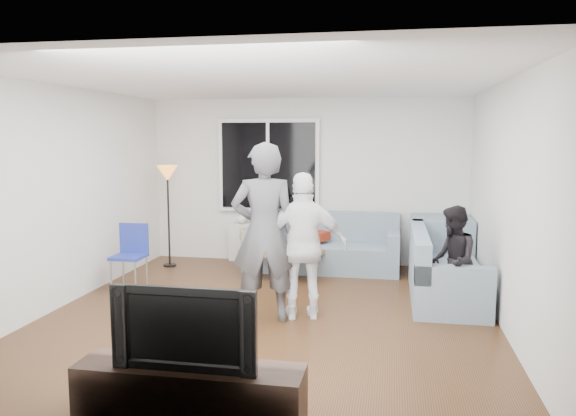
% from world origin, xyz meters
% --- Properties ---
extents(floor, '(5.00, 5.50, 0.04)m').
position_xyz_m(floor, '(0.00, 0.00, -0.02)').
color(floor, '#56351C').
rests_on(floor, ground).
extents(ceiling, '(5.00, 5.50, 0.04)m').
position_xyz_m(ceiling, '(0.00, 0.00, 2.62)').
color(ceiling, white).
rests_on(ceiling, ground).
extents(wall_back, '(5.00, 0.04, 2.60)m').
position_xyz_m(wall_back, '(0.00, 2.77, 1.30)').
color(wall_back, silver).
rests_on(wall_back, ground).
extents(wall_front, '(5.00, 0.04, 2.60)m').
position_xyz_m(wall_front, '(0.00, -2.77, 1.30)').
color(wall_front, silver).
rests_on(wall_front, ground).
extents(wall_left, '(0.04, 5.50, 2.60)m').
position_xyz_m(wall_left, '(-2.52, 0.00, 1.30)').
color(wall_left, silver).
rests_on(wall_left, ground).
extents(wall_right, '(0.04, 5.50, 2.60)m').
position_xyz_m(wall_right, '(2.52, 0.00, 1.30)').
color(wall_right, silver).
rests_on(wall_right, ground).
extents(window_frame, '(1.62, 0.06, 1.47)m').
position_xyz_m(window_frame, '(-0.60, 2.69, 1.55)').
color(window_frame, white).
rests_on(window_frame, wall_back).
extents(window_glass, '(1.50, 0.02, 1.35)m').
position_xyz_m(window_glass, '(-0.60, 2.65, 1.55)').
color(window_glass, black).
rests_on(window_glass, window_frame).
extents(window_mullion, '(0.05, 0.03, 1.35)m').
position_xyz_m(window_mullion, '(-0.60, 2.64, 1.55)').
color(window_mullion, white).
rests_on(window_mullion, window_frame).
extents(radiator, '(1.30, 0.12, 0.62)m').
position_xyz_m(radiator, '(-0.60, 2.65, 0.31)').
color(radiator, silver).
rests_on(radiator, floor).
extents(potted_plant, '(0.20, 0.17, 0.32)m').
position_xyz_m(potted_plant, '(-0.31, 2.62, 0.78)').
color(potted_plant, '#2F6227').
rests_on(potted_plant, radiator).
extents(vase, '(0.20, 0.20, 0.18)m').
position_xyz_m(vase, '(-1.03, 2.62, 0.71)').
color(vase, white).
rests_on(vase, radiator).
extents(sofa_back_section, '(2.30, 0.85, 0.85)m').
position_xyz_m(sofa_back_section, '(0.31, 2.27, 0.42)').
color(sofa_back_section, gray).
rests_on(sofa_back_section, floor).
extents(sofa_right_section, '(2.00, 0.85, 0.85)m').
position_xyz_m(sofa_right_section, '(2.02, 1.05, 0.42)').
color(sofa_right_section, gray).
rests_on(sofa_right_section, floor).
extents(sofa_corner, '(0.85, 0.85, 0.85)m').
position_xyz_m(sofa_corner, '(2.05, 2.27, 0.42)').
color(sofa_corner, gray).
rests_on(sofa_corner, floor).
extents(cushion_yellow, '(0.46, 0.42, 0.14)m').
position_xyz_m(cushion_yellow, '(-0.76, 2.25, 0.51)').
color(cushion_yellow, gold).
rests_on(cushion_yellow, sofa_back_section).
extents(cushion_red, '(0.45, 0.43, 0.13)m').
position_xyz_m(cushion_red, '(0.21, 2.33, 0.51)').
color(cushion_red, maroon).
rests_on(cushion_red, sofa_back_section).
extents(coffee_table, '(1.20, 0.81, 0.40)m').
position_xyz_m(coffee_table, '(-0.19, 1.68, 0.20)').
color(coffee_table, '#9D734C').
rests_on(coffee_table, floor).
extents(pitcher, '(0.17, 0.17, 0.17)m').
position_xyz_m(pitcher, '(-0.29, 1.62, 0.49)').
color(pitcher, maroon).
rests_on(pitcher, coffee_table).
extents(side_chair, '(0.40, 0.40, 0.86)m').
position_xyz_m(side_chair, '(-2.05, 0.70, 0.43)').
color(side_chair, '#223195').
rests_on(side_chair, floor).
extents(floor_lamp, '(0.32, 0.32, 1.56)m').
position_xyz_m(floor_lamp, '(-2.05, 2.07, 0.78)').
color(floor_lamp, orange).
rests_on(floor_lamp, floor).
extents(player_left, '(0.80, 0.62, 1.95)m').
position_xyz_m(player_left, '(-0.02, -0.17, 0.98)').
color(player_left, '#48494D').
rests_on(player_left, floor).
extents(player_right, '(1.02, 0.60, 1.62)m').
position_xyz_m(player_right, '(0.40, -0.03, 0.81)').
color(player_right, white).
rests_on(player_right, floor).
extents(spectator_right, '(0.50, 0.63, 1.25)m').
position_xyz_m(spectator_right, '(2.02, 0.36, 0.62)').
color(spectator_right, black).
rests_on(spectator_right, floor).
extents(spectator_back, '(0.87, 0.66, 1.19)m').
position_xyz_m(spectator_back, '(-0.46, 2.30, 0.60)').
color(spectator_back, black).
rests_on(spectator_back, floor).
extents(tv_console, '(1.60, 0.40, 0.44)m').
position_xyz_m(tv_console, '(-0.02, -2.50, 0.22)').
color(tv_console, '#322019').
rests_on(tv_console, floor).
extents(television, '(1.01, 0.13, 0.58)m').
position_xyz_m(television, '(-0.02, -2.50, 0.73)').
color(television, black).
rests_on(television, tv_console).
extents(bottle_e, '(0.07, 0.07, 0.23)m').
position_xyz_m(bottle_e, '(0.13, 1.76, 0.52)').
color(bottle_e, black).
rests_on(bottle_e, coffee_table).
extents(bottle_b, '(0.08, 0.08, 0.27)m').
position_xyz_m(bottle_b, '(-0.30, 1.52, 0.53)').
color(bottle_b, '#247916').
rests_on(bottle_b, coffee_table).
extents(bottle_a, '(0.07, 0.07, 0.24)m').
position_xyz_m(bottle_a, '(-0.44, 1.74, 0.52)').
color(bottle_a, '#D14A0C').
rests_on(bottle_a, coffee_table).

